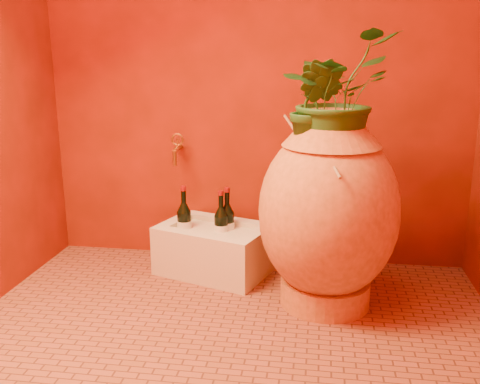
% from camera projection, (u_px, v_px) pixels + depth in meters
% --- Properties ---
extents(floor, '(2.50, 2.50, 0.00)m').
position_uv_depth(floor, '(228.00, 337.00, 2.42)').
color(floor, brown).
rests_on(floor, ground).
extents(wall_back, '(2.50, 0.02, 2.50)m').
position_uv_depth(wall_back, '(256.00, 52.00, 3.06)').
color(wall_back, '#5E1905').
rests_on(wall_back, ground).
extents(amphora, '(0.87, 0.87, 0.99)m').
position_uv_depth(amphora, '(328.00, 211.00, 2.63)').
color(amphora, '#CC7439').
rests_on(amphora, floor).
extents(stone_basin, '(0.71, 0.60, 0.28)m').
position_uv_depth(stone_basin, '(214.00, 250.00, 3.11)').
color(stone_basin, beige).
rests_on(stone_basin, floor).
extents(wine_bottle_a, '(0.08, 0.08, 0.34)m').
position_uv_depth(wine_bottle_a, '(227.00, 224.00, 3.11)').
color(wine_bottle_a, black).
rests_on(wine_bottle_a, stone_basin).
extents(wine_bottle_b, '(0.08, 0.08, 0.34)m').
position_uv_depth(wine_bottle_b, '(221.00, 227.00, 3.07)').
color(wine_bottle_b, black).
rests_on(wine_bottle_b, stone_basin).
extents(wine_bottle_c, '(0.09, 0.09, 0.35)m').
position_uv_depth(wine_bottle_c, '(184.00, 223.00, 3.12)').
color(wine_bottle_c, black).
rests_on(wine_bottle_c, stone_basin).
extents(wall_tap, '(0.08, 0.16, 0.18)m').
position_uv_depth(wall_tap, '(177.00, 147.00, 3.18)').
color(wall_tap, olive).
rests_on(wall_tap, wall_back).
extents(plant_main, '(0.70, 0.71, 0.60)m').
position_uv_depth(plant_main, '(335.00, 96.00, 2.51)').
color(plant_main, '#1E4D1B').
rests_on(plant_main, amphora).
extents(plant_side, '(0.30, 0.27, 0.44)m').
position_uv_depth(plant_side, '(315.00, 107.00, 2.46)').
color(plant_side, '#1E4D1B').
rests_on(plant_side, amphora).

